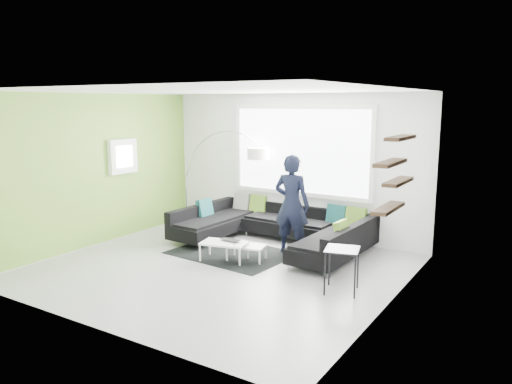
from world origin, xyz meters
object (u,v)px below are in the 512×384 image
Objects in this scene: coffee_table at (235,251)px; laptop at (228,241)px; sectional_sofa at (271,230)px; side_table at (342,270)px; person at (292,204)px; arc_lamp at (186,178)px.

coffee_table is 0.21m from laptop.
coffee_table is at bearing -92.37° from sectional_sofa.
side_table reaches higher than coffee_table.
sectional_sofa is at bearing 84.43° from laptop.
laptop is at bearing 47.42° from person.
laptop is (-0.71, -0.92, -0.54)m from person.
person is at bearing 57.64° from laptop.
laptop is (-2.17, 0.33, 0.02)m from side_table.
arc_lamp is 5.43× the size of laptop.
coffee_table is 0.47× the size of arc_lamp.
side_table is 1.65× the size of laptop.
person reaches higher than laptop.
side_table is (4.37, -1.89, -0.72)m from arc_lamp.
arc_lamp reaches higher than person.
coffee_table is at bearing 50.99° from person.
sectional_sofa reaches higher than laptop.
arc_lamp is (-2.40, 0.47, 0.71)m from sectional_sofa.
laptop is at bearing -98.19° from sectional_sofa.
sectional_sofa is 1.67× the size of arc_lamp.
side_table is at bearing 134.14° from person.
laptop is at bearing -42.07° from arc_lamp.
person is (2.90, -0.63, -0.16)m from arc_lamp.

